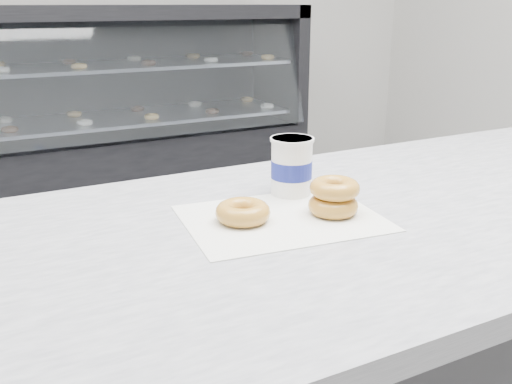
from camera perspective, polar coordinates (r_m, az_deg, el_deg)
counter at (r=1.39m, az=15.95°, el=-18.00°), size 3.06×0.76×0.90m
display_case at (r=3.68m, az=-14.11°, el=5.77°), size 2.40×0.74×1.25m
wax_paper at (r=1.01m, az=2.59°, el=-2.63°), size 0.37×0.30×0.00m
donut_single at (r=0.99m, az=-1.32°, el=-2.01°), size 0.12×0.12×0.03m
donut_stack at (r=1.03m, az=7.80°, el=-0.48°), size 0.13×0.13×0.06m
coffee_cup at (r=1.12m, az=3.58°, el=2.63°), size 0.09×0.09×0.11m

